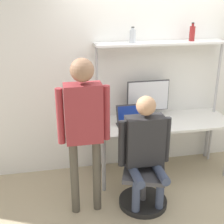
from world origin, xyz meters
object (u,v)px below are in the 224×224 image
(cell_phone, at_px, (152,123))
(bottle_red, at_px, (192,33))
(monitor, at_px, (148,98))
(person_seated, at_px, (145,145))
(laptop, at_px, (131,120))
(office_chair, at_px, (144,182))
(bottle_clear, at_px, (133,36))
(person_standing, at_px, (84,119))

(cell_phone, bearing_deg, bottle_red, 22.04)
(monitor, relative_size, person_seated, 0.43)
(laptop, relative_size, person_seated, 0.26)
(laptop, relative_size, bottle_red, 1.55)
(office_chair, xyz_separation_m, bottle_red, (0.81, 0.78, 1.57))
(person_seated, xyz_separation_m, bottle_clear, (0.05, 0.82, 1.05))
(bottle_clear, bearing_deg, office_chair, -92.96)
(cell_phone, bearing_deg, monitor, 90.50)
(laptop, relative_size, cell_phone, 2.32)
(person_standing, bearing_deg, bottle_clear, 47.82)
(monitor, height_order, person_standing, person_standing)
(office_chair, bearing_deg, laptop, 92.26)
(office_chair, distance_m, person_standing, 1.08)
(person_standing, xyz_separation_m, bottle_red, (1.48, 0.78, 0.72))
(person_standing, bearing_deg, person_seated, -3.34)
(person_standing, bearing_deg, monitor, 39.46)
(cell_phone, distance_m, office_chair, 0.79)
(monitor, xyz_separation_m, person_standing, (-0.93, -0.77, 0.09))
(person_seated, bearing_deg, office_chair, 72.95)
(person_seated, bearing_deg, cell_phone, 65.08)
(laptop, distance_m, cell_phone, 0.29)
(person_standing, distance_m, bottle_red, 1.82)
(cell_phone, height_order, office_chair, office_chair)
(monitor, distance_m, person_seated, 0.89)
(office_chair, height_order, bottle_red, bottle_red)
(person_seated, height_order, bottle_clear, bottle_clear)
(person_seated, relative_size, bottle_red, 5.87)
(office_chair, bearing_deg, bottle_clear, 87.04)
(office_chair, relative_size, person_standing, 0.51)
(bottle_clear, distance_m, bottle_red, 0.77)
(laptop, distance_m, person_standing, 0.90)
(monitor, distance_m, bottle_clear, 0.83)
(laptop, distance_m, person_seated, 0.59)
(monitor, height_order, person_seated, person_seated)
(laptop, bearing_deg, office_chair, -87.74)
(monitor, bearing_deg, person_standing, -140.54)
(cell_phone, height_order, bottle_red, bottle_red)
(monitor, xyz_separation_m, laptop, (-0.29, -0.22, -0.20))
(person_seated, bearing_deg, person_standing, 176.66)
(monitor, relative_size, cell_phone, 3.75)
(monitor, xyz_separation_m, bottle_red, (0.55, 0.02, 0.81))
(monitor, height_order, office_chair, monitor)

